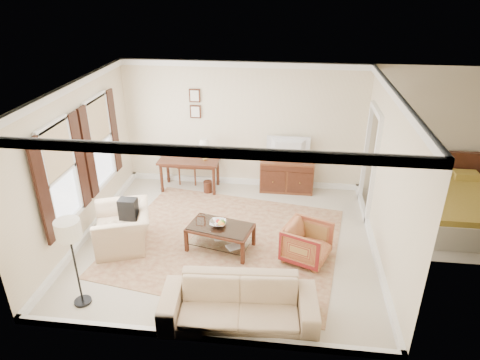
% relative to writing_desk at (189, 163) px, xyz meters
% --- Properties ---
extents(room_shell, '(5.51, 5.01, 2.91)m').
position_rel_writing_desk_xyz_m(room_shell, '(1.19, -2.06, 1.83)').
color(room_shell, beige).
rests_on(room_shell, ground).
extents(annex_bedroom, '(3.00, 2.70, 2.90)m').
position_rel_writing_desk_xyz_m(annex_bedroom, '(5.68, -0.91, -0.30)').
color(annex_bedroom, beige).
rests_on(annex_bedroom, ground).
extents(window_front, '(0.12, 1.56, 1.80)m').
position_rel_writing_desk_xyz_m(window_front, '(-1.51, -2.76, 0.91)').
color(window_front, '#CCB284').
rests_on(window_front, room_shell).
extents(window_rear, '(0.12, 1.56, 1.80)m').
position_rel_writing_desk_xyz_m(window_rear, '(-1.51, -1.16, 0.91)').
color(window_rear, '#CCB284').
rests_on(window_rear, room_shell).
extents(doorway, '(0.10, 1.12, 2.25)m').
position_rel_writing_desk_xyz_m(doorway, '(3.90, -0.56, 0.43)').
color(doorway, white).
rests_on(doorway, room_shell).
extents(rug, '(4.59, 4.11, 0.01)m').
position_rel_writing_desk_xyz_m(rug, '(1.17, -2.08, -0.63)').
color(rug, brown).
rests_on(rug, room_shell).
extents(writing_desk, '(1.38, 0.69, 0.75)m').
position_rel_writing_desk_xyz_m(writing_desk, '(0.00, 0.00, 0.00)').
color(writing_desk, '#472114').
rests_on(writing_desk, room_shell).
extents(desk_chair, '(0.54, 0.54, 1.05)m').
position_rel_writing_desk_xyz_m(desk_chair, '(-0.11, 0.35, -0.12)').
color(desk_chair, brown).
rests_on(desk_chair, room_shell).
extents(desk_lamp, '(0.32, 0.32, 0.50)m').
position_rel_writing_desk_xyz_m(desk_lamp, '(0.36, 0.00, 0.36)').
color(desk_lamp, silver).
rests_on(desk_lamp, writing_desk).
extents(framed_prints, '(0.25, 0.04, 0.68)m').
position_rel_writing_desk_xyz_m(framed_prints, '(0.10, 0.41, 1.30)').
color(framed_prints, '#472114').
rests_on(framed_prints, room_shell).
extents(sideboard, '(1.21, 0.47, 0.75)m').
position_rel_writing_desk_xyz_m(sideboard, '(2.24, 0.18, -0.27)').
color(sideboard, brown).
rests_on(sideboard, room_shell).
extents(tv, '(0.92, 0.53, 0.12)m').
position_rel_writing_desk_xyz_m(tv, '(2.24, 0.16, 0.57)').
color(tv, black).
rests_on(tv, sideboard).
extents(coffee_table, '(1.27, 0.91, 0.49)m').
position_rel_writing_desk_xyz_m(coffee_table, '(1.10, -2.32, -0.27)').
color(coffee_table, '#472114').
rests_on(coffee_table, room_shell).
extents(fruit_bowl, '(0.42, 0.42, 0.10)m').
position_rel_writing_desk_xyz_m(fruit_bowl, '(1.05, -2.30, -0.10)').
color(fruit_bowl, silver).
rests_on(fruit_bowl, coffee_table).
extents(book_a, '(0.28, 0.09, 0.38)m').
position_rel_writing_desk_xyz_m(book_a, '(0.96, -2.22, -0.45)').
color(book_a, brown).
rests_on(book_a, coffee_table).
extents(book_b, '(0.18, 0.25, 0.38)m').
position_rel_writing_desk_xyz_m(book_b, '(1.33, -2.40, -0.46)').
color(book_b, brown).
rests_on(book_b, coffee_table).
extents(striped_armchair, '(0.92, 0.94, 0.76)m').
position_rel_writing_desk_xyz_m(striped_armchair, '(2.65, -2.46, -0.26)').
color(striped_armchair, maroon).
rests_on(striped_armchair, room_shell).
extents(club_armchair, '(1.07, 1.31, 0.98)m').
position_rel_writing_desk_xyz_m(club_armchair, '(-0.71, -2.41, -0.15)').
color(club_armchair, '#C8B287').
rests_on(club_armchair, room_shell).
extents(backpack, '(0.37, 0.39, 0.40)m').
position_rel_writing_desk_xyz_m(backpack, '(-0.60, -2.31, 0.10)').
color(backpack, black).
rests_on(backpack, club_armchair).
extents(sofa, '(2.28, 0.82, 0.88)m').
position_rel_writing_desk_xyz_m(sofa, '(1.66, -4.10, -0.20)').
color(sofa, '#C8B287').
rests_on(sofa, room_shell).
extents(floor_lamp, '(0.36, 0.36, 1.47)m').
position_rel_writing_desk_xyz_m(floor_lamp, '(-0.79, -4.01, 0.58)').
color(floor_lamp, black).
rests_on(floor_lamp, room_shell).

